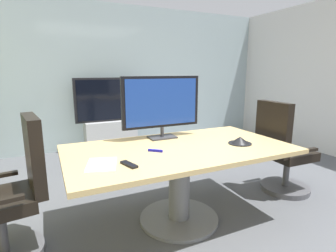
% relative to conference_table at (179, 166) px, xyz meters
% --- Properties ---
extents(ground_plane, '(7.39, 7.39, 0.00)m').
position_rel_conference_table_xyz_m(ground_plane, '(0.13, -0.18, -0.55)').
color(ground_plane, '#515459').
extents(wall_back_glass_partition, '(6.39, 0.10, 2.61)m').
position_rel_conference_table_xyz_m(wall_back_glass_partition, '(0.13, 2.91, 0.75)').
color(wall_back_glass_partition, '#9EB2B7').
rests_on(wall_back_glass_partition, ground).
extents(conference_table, '(2.04, 1.11, 0.73)m').
position_rel_conference_table_xyz_m(conference_table, '(0.00, 0.00, 0.00)').
color(conference_table, tan).
rests_on(conference_table, ground).
extents(office_chair_left, '(0.62, 0.60, 1.09)m').
position_rel_conference_table_xyz_m(office_chair_left, '(-1.37, 0.11, -0.09)').
color(office_chair_left, '#4C4C51').
rests_on(office_chair_left, ground).
extents(office_chair_right, '(0.60, 0.58, 1.09)m').
position_rel_conference_table_xyz_m(office_chair_right, '(1.37, 0.03, -0.09)').
color(office_chair_right, '#4C4C51').
rests_on(office_chair_right, ground).
extents(tv_monitor, '(0.84, 0.18, 0.64)m').
position_rel_conference_table_xyz_m(tv_monitor, '(-0.01, 0.38, 0.54)').
color(tv_monitor, '#333338').
rests_on(tv_monitor, conference_table).
extents(wall_display_unit, '(1.20, 0.36, 1.31)m').
position_rel_conference_table_xyz_m(wall_display_unit, '(-0.05, 2.56, -0.11)').
color(wall_display_unit, '#B7BABC').
rests_on(wall_display_unit, ground).
extents(conference_phone, '(0.22, 0.22, 0.07)m').
position_rel_conference_table_xyz_m(conference_phone, '(0.58, -0.15, 0.22)').
color(conference_phone, black).
rests_on(conference_phone, conference_table).
extents(remote_control, '(0.10, 0.18, 0.02)m').
position_rel_conference_table_xyz_m(remote_control, '(-0.56, -0.27, 0.19)').
color(remote_control, black).
rests_on(remote_control, conference_table).
extents(whiteboard_marker, '(0.11, 0.10, 0.02)m').
position_rel_conference_table_xyz_m(whiteboard_marker, '(-0.26, -0.04, 0.19)').
color(whiteboard_marker, '#1919A5').
rests_on(whiteboard_marker, conference_table).
extents(paper_notepad, '(0.29, 0.35, 0.01)m').
position_rel_conference_table_xyz_m(paper_notepad, '(-0.75, -0.17, 0.19)').
color(paper_notepad, white).
rests_on(paper_notepad, conference_table).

